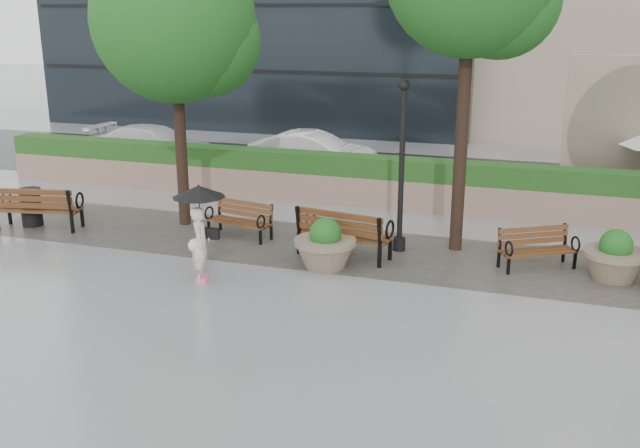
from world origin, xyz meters
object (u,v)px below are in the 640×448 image
(bench_2, at_px, (344,243))
(bench_3, at_px, (537,257))
(bench_1, at_px, (240,227))
(car_right, at_px, (314,153))
(pedestrian, at_px, (200,224))
(bench_0, at_px, (40,216))
(planter_left, at_px, (325,249))
(trash_bin, at_px, (31,208))
(car_left, at_px, (155,146))
(planter_right, at_px, (614,260))
(lamppost, at_px, (401,179))

(bench_2, bearing_deg, bench_3, -161.78)
(bench_1, height_order, bench_2, bench_2)
(car_right, height_order, pedestrian, pedestrian)
(bench_0, distance_m, planter_left, 7.52)
(pedestrian, bearing_deg, trash_bin, 51.08)
(bench_3, bearing_deg, car_left, 121.74)
(bench_3, xyz_separation_m, planter_right, (1.47, -0.20, 0.16))
(planter_right, bearing_deg, bench_1, 178.61)
(bench_3, bearing_deg, bench_2, 157.36)
(bench_3, relative_size, lamppost, 0.44)
(planter_right, height_order, pedestrian, pedestrian)
(bench_0, xyz_separation_m, lamppost, (8.72, 1.14, 1.33))
(planter_right, relative_size, pedestrian, 0.65)
(planter_right, height_order, car_left, car_left)
(bench_0, height_order, bench_2, bench_2)
(trash_bin, bearing_deg, lamppost, 6.08)
(bench_0, xyz_separation_m, pedestrian, (5.38, -1.85, 0.85))
(bench_2, bearing_deg, bench_0, 12.32)
(bench_0, xyz_separation_m, bench_3, (11.68, 0.91, -0.07))
(bench_0, height_order, pedestrian, pedestrian)
(bench_3, relative_size, car_left, 0.35)
(planter_right, distance_m, car_left, 16.01)
(bench_0, relative_size, pedestrian, 1.11)
(planter_left, height_order, planter_right, planter_left)
(trash_bin, bearing_deg, bench_1, 7.85)
(planter_left, xyz_separation_m, planter_right, (5.65, 1.15, -0.02))
(lamppost, xyz_separation_m, car_left, (-10.01, 6.46, -0.97))
(bench_3, distance_m, pedestrian, 6.94)
(planter_right, bearing_deg, lamppost, 174.40)
(bench_0, bearing_deg, pedestrian, 149.21)
(bench_1, height_order, bench_3, bench_1)
(car_right, bearing_deg, planter_right, -128.58)
(pedestrian, bearing_deg, car_right, -13.57)
(car_left, bearing_deg, bench_2, -129.01)
(lamppost, xyz_separation_m, pedestrian, (-3.34, -3.00, -0.49))
(bench_1, relative_size, bench_3, 1.00)
(planter_left, bearing_deg, trash_bin, 175.52)
(bench_3, height_order, planter_left, planter_left)
(bench_3, distance_m, car_right, 10.25)
(bench_1, bearing_deg, trash_bin, -160.17)
(trash_bin, relative_size, lamppost, 0.24)
(bench_3, distance_m, planter_right, 1.49)
(planter_right, xyz_separation_m, pedestrian, (-7.77, -2.56, 0.76))
(trash_bin, distance_m, pedestrian, 6.15)
(lamppost, relative_size, car_left, 0.80)
(planter_right, distance_m, lamppost, 4.62)
(bench_0, bearing_deg, car_right, -130.14)
(bench_0, distance_m, bench_1, 5.03)
(bench_3, height_order, car_left, car_left)
(pedestrian, bearing_deg, planter_right, -91.25)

